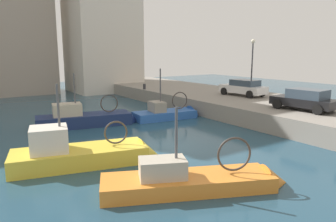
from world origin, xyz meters
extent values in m
plane|color=navy|center=(0.00, 0.00, 0.00)|extent=(80.00, 80.00, 0.00)
cube|color=gray|center=(11.50, 0.00, 0.60)|extent=(9.00, 56.00, 1.20)
cube|color=navy|center=(-1.58, 6.55, 0.00)|extent=(6.39, 2.96, 1.59)
cone|color=navy|center=(1.79, 5.91, 0.00)|extent=(1.19, 1.78, 1.64)
cube|color=#9E7A51|center=(-1.58, 6.55, 0.72)|extent=(6.12, 2.77, 0.08)
cube|color=#B7AD99|center=(-2.65, 6.76, 1.18)|extent=(2.01, 1.55, 0.84)
cylinder|color=#4C4C51|center=(-2.11, 6.66, 2.15)|extent=(0.10, 0.10, 2.86)
torus|color=#3F3833|center=(0.11, 6.23, 1.45)|extent=(1.23, 0.31, 1.24)
sphere|color=white|center=(-3.20, 7.89, 0.24)|extent=(0.32, 0.32, 0.32)
cube|color=orange|center=(-1.95, -5.42, 0.00)|extent=(6.34, 4.04, 1.12)
cone|color=orange|center=(1.20, -6.81, 0.00)|extent=(1.43, 1.75, 1.51)
cube|color=#896B4C|center=(-1.95, -5.42, 0.50)|extent=(6.06, 3.81, 0.08)
cube|color=#B7AD99|center=(-2.79, -5.05, 0.89)|extent=(1.90, 1.57, 0.70)
cylinder|color=#4C4C51|center=(-2.34, -5.25, 1.79)|extent=(0.10, 0.10, 2.58)
torus|color=#3F3833|center=(-0.36, -6.12, 1.26)|extent=(1.22, 0.60, 1.30)
sphere|color=white|center=(-3.27, -3.83, 0.17)|extent=(0.32, 0.32, 0.32)
cube|color=gold|center=(-4.29, -0.65, 0.00)|extent=(6.07, 3.29, 1.50)
cone|color=gold|center=(-1.14, -1.40, 0.00)|extent=(1.29, 1.97, 1.81)
cube|color=#896B4C|center=(-4.29, -0.65, 0.68)|extent=(5.81, 3.08, 0.08)
cube|color=beige|center=(-5.50, -0.36, 1.27)|extent=(1.80, 1.72, 1.10)
cylinder|color=#4C4C51|center=(-5.06, -0.46, 2.15)|extent=(0.10, 0.10, 2.95)
torus|color=#3F3833|center=(-2.72, -1.02, 1.33)|extent=(1.07, 0.33, 1.08)
sphere|color=white|center=(-5.71, 0.83, 0.23)|extent=(0.32, 0.32, 0.32)
cube|color=#2D60B7|center=(4.22, 5.50, 0.00)|extent=(4.83, 2.40, 1.18)
cone|color=#2D60B7|center=(6.86, 5.16, 0.00)|extent=(1.10, 1.75, 1.65)
cube|color=#B2A893|center=(4.22, 5.50, 0.53)|extent=(4.62, 2.23, 0.08)
cube|color=gray|center=(3.60, 5.57, 0.96)|extent=(1.11, 1.45, 0.77)
cylinder|color=#4C4C51|center=(3.88, 5.54, 2.14)|extent=(0.10, 0.10, 3.23)
torus|color=#3F3833|center=(5.50, 5.33, 1.30)|extent=(1.32, 0.24, 1.32)
sphere|color=white|center=(2.96, 6.67, 0.18)|extent=(0.32, 0.32, 0.32)
cube|color=silver|center=(12.05, 5.05, 1.78)|extent=(1.92, 4.22, 0.61)
cube|color=#384756|center=(12.07, 4.84, 2.34)|extent=(1.60, 2.40, 0.51)
cylinder|color=black|center=(11.14, 6.39, 1.52)|extent=(0.26, 0.65, 0.64)
cylinder|color=black|center=(12.78, 6.50, 1.52)|extent=(0.26, 0.65, 0.64)
cylinder|color=black|center=(11.33, 3.60, 1.52)|extent=(0.26, 0.65, 0.64)
cylinder|color=black|center=(12.97, 3.71, 1.52)|extent=(0.26, 0.65, 0.64)
cube|color=black|center=(10.17, -2.02, 1.73)|extent=(2.13, 4.16, 0.52)
cube|color=#384756|center=(10.19, -2.22, 2.29)|extent=(1.77, 2.38, 0.60)
cylinder|color=black|center=(9.16, -0.73, 1.52)|extent=(0.27, 0.66, 0.64)
cylinder|color=black|center=(10.95, -0.58, 1.52)|extent=(0.27, 0.66, 0.64)
cylinder|color=black|center=(9.39, -3.46, 1.52)|extent=(0.27, 0.66, 0.64)
cylinder|color=black|center=(11.18, -3.30, 1.52)|extent=(0.27, 0.66, 0.64)
cylinder|color=#2D2D33|center=(7.35, 14.00, 1.48)|extent=(0.28, 0.28, 0.55)
cylinder|color=#38383D|center=(13.00, 4.98, 3.45)|extent=(0.12, 0.12, 4.50)
sphere|color=#F2EACC|center=(13.00, 4.98, 5.85)|extent=(0.36, 0.36, 0.36)
cube|color=silver|center=(7.28, 24.46, 7.59)|extent=(7.84, 7.46, 15.18)
cube|color=#A39384|center=(-2.62, 27.93, 10.26)|extent=(8.66, 7.16, 20.53)
camera|label=1|loc=(-8.52, -13.91, 4.93)|focal=33.71mm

